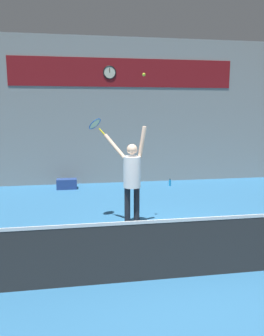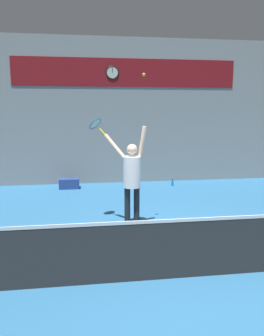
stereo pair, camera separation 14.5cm
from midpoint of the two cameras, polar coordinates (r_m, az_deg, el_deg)
The scene contains 10 objects.
ground_plane at distance 6.36m, azimuth 5.58°, elevation -13.69°, with size 18.00×18.00×0.00m, color teal.
back_wall at distance 11.61m, azimuth -1.74°, elevation 9.73°, with size 18.00×0.10×5.00m.
sponsor_banner at distance 11.62m, azimuth -1.74°, elevation 16.25°, with size 7.65×0.02×0.94m.
scoreboard_clock at distance 11.55m, azimuth -4.30°, elevation 16.27°, with size 0.45×0.04×0.45m.
court_net at distance 5.19m, azimuth 8.88°, elevation -13.39°, with size 6.62×0.07×1.06m.
tennis_player at distance 7.18m, azimuth -0.63°, elevation -1.22°, with size 0.93×0.56×2.22m.
tennis_racket at distance 7.43m, azimuth -6.95°, elevation 7.54°, with size 0.42×0.41×0.38m.
tennis_ball at distance 7.07m, azimuth 1.47°, elevation 15.95°, with size 0.07×0.07×0.07m.
water_bottle at distance 11.30m, azimuth 6.26°, elevation -2.54°, with size 0.07×0.07×0.25m.
equipment_bag at distance 11.03m, azimuth -11.66°, elevation -2.72°, with size 0.65×0.35×0.33m.
Camera 1 is at (-1.60, -5.61, 2.55)m, focal length 35.00 mm.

